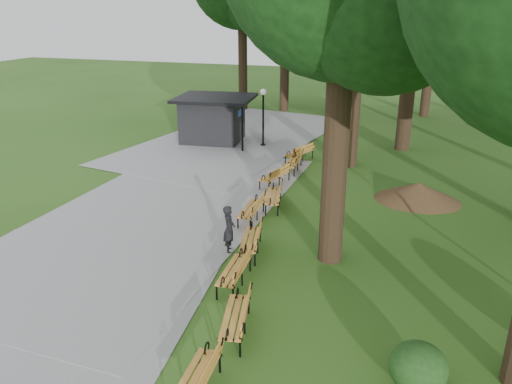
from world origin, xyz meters
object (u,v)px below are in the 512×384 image
(lamp_post, at_px, (263,105))
(bench_5, at_px, (273,196))
(bench_0, at_px, (195,380))
(bench_6, at_px, (275,176))
(bench_3, at_px, (250,240))
(dirt_mound, at_px, (418,192))
(bench_1, at_px, (235,317))
(bench_4, at_px, (251,209))
(kiosk, at_px, (212,119))
(person, at_px, (229,229))
(bench_2, at_px, (234,270))
(bench_8, at_px, (299,153))
(bench_7, at_px, (293,162))

(lamp_post, height_order, bench_5, lamp_post)
(bench_0, distance_m, bench_6, 12.34)
(bench_3, bearing_deg, dirt_mound, 130.17)
(bench_1, xyz_separation_m, bench_4, (-1.69, 6.24, 0.00))
(kiosk, height_order, bench_6, kiosk)
(bench_1, distance_m, bench_4, 6.47)
(person, xyz_separation_m, bench_5, (0.27, 3.91, -0.32))
(bench_2, distance_m, bench_3, 1.92)
(bench_3, height_order, bench_8, same)
(dirt_mound, bearing_deg, kiosk, 151.66)
(bench_3, bearing_deg, bench_1, 1.36)
(dirt_mound, xyz_separation_m, bench_5, (-5.14, -2.39, 0.07))
(bench_4, bearing_deg, kiosk, -152.42)
(person, bearing_deg, bench_6, -18.15)
(bench_3, height_order, bench_7, same)
(kiosk, distance_m, bench_0, 19.60)
(bench_4, distance_m, bench_6, 3.79)
(kiosk, distance_m, bench_6, 8.06)
(lamp_post, distance_m, bench_8, 3.77)
(lamp_post, bearing_deg, bench_1, -75.09)
(kiosk, relative_size, bench_5, 2.13)
(person, xyz_separation_m, bench_0, (1.56, -5.96, -0.32))
(person, bearing_deg, lamp_post, -8.80)
(bench_5, bearing_deg, bench_6, -177.97)
(bench_5, relative_size, bench_7, 1.00)
(kiosk, bearing_deg, bench_0, -74.56)
(lamp_post, bearing_deg, person, -77.60)
(lamp_post, height_order, bench_0, lamp_post)
(bench_4, distance_m, bench_8, 7.52)
(bench_3, bearing_deg, person, -90.00)
(bench_6, bearing_deg, kiosk, -123.26)
(bench_1, relative_size, bench_6, 1.00)
(bench_6, height_order, bench_7, same)
(lamp_post, xyz_separation_m, bench_5, (2.94, -8.25, -1.77))
(person, relative_size, bench_5, 0.80)
(bench_2, bearing_deg, dirt_mound, 147.34)
(person, distance_m, kiosk, 13.49)
(kiosk, bearing_deg, bench_3, -68.75)
(bench_2, distance_m, bench_7, 10.19)
(bench_0, relative_size, bench_5, 1.00)
(bench_0, bearing_deg, bench_1, 176.38)
(bench_4, xyz_separation_m, bench_6, (-0.21, 3.78, 0.00))
(person, relative_size, dirt_mound, 0.55)
(bench_1, bearing_deg, bench_4, -177.16)
(bench_5, bearing_deg, dirt_mound, 102.55)
(kiosk, distance_m, bench_4, 11.27)
(bench_8, bearing_deg, person, 23.30)
(bench_8, bearing_deg, dirt_mound, 78.91)
(bench_7, bearing_deg, dirt_mound, 66.90)
(bench_3, height_order, bench_6, same)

